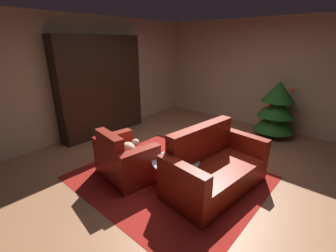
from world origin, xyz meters
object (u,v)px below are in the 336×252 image
bookshelf_unit (106,88)px  decorated_tree (276,109)px  couch_red (213,168)px  bottle_on_table (168,160)px  armchair_red (125,160)px  book_stack_on_table (174,155)px  coffee_table (176,163)px

bookshelf_unit → decorated_tree: bookshelf_unit is taller
couch_red → bottle_on_table: 0.72m
armchair_red → book_stack_on_table: armchair_red is taller
book_stack_on_table → decorated_tree: decorated_tree is taller
armchair_red → couch_red: bearing=29.4°
decorated_tree → coffee_table: bearing=-98.5°
bookshelf_unit → couch_red: 3.21m
coffee_table → bottle_on_table: bottle_on_table is taller
bottle_on_table → decorated_tree: 3.23m
couch_red → bottle_on_table: couch_red is taller
armchair_red → couch_red: (1.22, 0.69, 0.02)m
coffee_table → decorated_tree: 3.05m
bookshelf_unit → decorated_tree: (3.10, 2.35, -0.41)m
bookshelf_unit → armchair_red: 2.27m
book_stack_on_table → bottle_on_table: bearing=-73.3°
armchair_red → bottle_on_table: (0.78, 0.16, 0.22)m
bookshelf_unit → coffee_table: size_ratio=3.12×
bookshelf_unit → armchair_red: bookshelf_unit is taller
bookshelf_unit → book_stack_on_table: bearing=-13.6°
coffee_table → bookshelf_unit: bearing=166.2°
bookshelf_unit → decorated_tree: 3.91m
armchair_red → bottle_on_table: bearing=11.4°
coffee_table → bottle_on_table: (0.02, -0.19, 0.14)m
couch_red → book_stack_on_table: bearing=-147.9°
armchair_red → coffee_table: 0.85m
armchair_red → decorated_tree: decorated_tree is taller
armchair_red → coffee_table: size_ratio=1.48×
coffee_table → bottle_on_table: 0.24m
book_stack_on_table → bottle_on_table: 0.23m
couch_red → book_stack_on_table: size_ratio=7.21×
couch_red → decorated_tree: size_ratio=1.32×
book_stack_on_table → decorated_tree: bearing=80.5°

